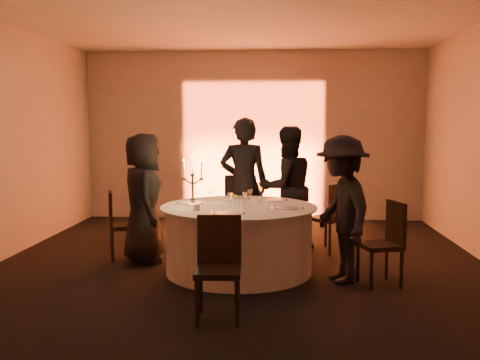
# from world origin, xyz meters

# --- Properties ---
(floor) EXTENTS (7.00, 7.00, 0.00)m
(floor) POSITION_xyz_m (0.00, 0.00, 0.00)
(floor) COLOR black
(floor) RESTS_ON ground
(ceiling) EXTENTS (7.00, 7.00, 0.00)m
(ceiling) POSITION_xyz_m (0.00, 0.00, 3.00)
(ceiling) COLOR silver
(ceiling) RESTS_ON wall_back
(wall_back) EXTENTS (7.00, 0.00, 7.00)m
(wall_back) POSITION_xyz_m (0.00, 3.50, 1.50)
(wall_back) COLOR #B0ABA4
(wall_back) RESTS_ON floor
(wall_front) EXTENTS (7.00, 0.00, 7.00)m
(wall_front) POSITION_xyz_m (0.00, -3.50, 1.50)
(wall_front) COLOR #B0ABA4
(wall_front) RESTS_ON floor
(uplighter_fixture) EXTENTS (0.25, 0.12, 0.10)m
(uplighter_fixture) POSITION_xyz_m (0.00, 3.20, 0.05)
(uplighter_fixture) COLOR black
(uplighter_fixture) RESTS_ON floor
(banquet_table) EXTENTS (1.80, 1.80, 0.77)m
(banquet_table) POSITION_xyz_m (0.00, 0.00, 0.38)
(banquet_table) COLOR black
(banquet_table) RESTS_ON floor
(chair_left) EXTENTS (0.48, 0.48, 0.86)m
(chair_left) POSITION_xyz_m (-1.57, 0.50, 0.48)
(chair_left) COLOR black
(chair_left) RESTS_ON floor
(chair_back_left) EXTENTS (0.46, 0.46, 1.00)m
(chair_back_left) POSITION_xyz_m (-0.07, 1.41, 0.57)
(chair_back_left) COLOR black
(chair_back_left) RESTS_ON floor
(chair_back_right) EXTENTS (0.57, 0.57, 0.93)m
(chair_back_right) POSITION_xyz_m (1.18, 1.03, 0.52)
(chair_back_right) COLOR black
(chair_back_right) RESTS_ON floor
(chair_right) EXTENTS (0.48, 0.48, 0.89)m
(chair_right) POSITION_xyz_m (1.60, -0.40, 0.50)
(chair_right) COLOR black
(chair_right) RESTS_ON floor
(chair_front) EXTENTS (0.41, 0.41, 0.90)m
(chair_front) POSITION_xyz_m (-0.07, -1.48, 0.51)
(chair_front) COLOR black
(chair_front) RESTS_ON floor
(guest_left) EXTENTS (0.72, 0.90, 1.60)m
(guest_left) POSITION_xyz_m (-1.21, 0.39, 0.80)
(guest_left) COLOR black
(guest_left) RESTS_ON floor
(guest_back_left) EXTENTS (0.66, 0.44, 1.80)m
(guest_back_left) POSITION_xyz_m (-0.01, 1.11, 0.90)
(guest_back_left) COLOR black
(guest_back_left) RESTS_ON floor
(guest_back_right) EXTENTS (1.01, 0.92, 1.68)m
(guest_back_right) POSITION_xyz_m (0.57, 1.20, 0.84)
(guest_back_right) COLOR black
(guest_back_right) RESTS_ON floor
(guest_right) EXTENTS (0.85, 1.15, 1.59)m
(guest_right) POSITION_xyz_m (1.13, -0.32, 0.80)
(guest_right) COLOR black
(guest_right) RESTS_ON floor
(plate_left) EXTENTS (0.36, 0.26, 0.01)m
(plate_left) POSITION_xyz_m (-0.58, 0.18, 0.78)
(plate_left) COLOR white
(plate_left) RESTS_ON banquet_table
(plate_back_left) EXTENTS (0.36, 0.29, 0.08)m
(plate_back_left) POSITION_xyz_m (-0.08, 0.58, 0.79)
(plate_back_left) COLOR white
(plate_back_left) RESTS_ON banquet_table
(plate_back_right) EXTENTS (0.35, 0.26, 0.01)m
(plate_back_right) POSITION_xyz_m (0.39, 0.48, 0.78)
(plate_back_right) COLOR white
(plate_back_right) RESTS_ON banquet_table
(plate_right) EXTENTS (0.36, 0.26, 0.01)m
(plate_right) POSITION_xyz_m (0.55, -0.15, 0.78)
(plate_right) COLOR white
(plate_right) RESTS_ON banquet_table
(plate_front) EXTENTS (0.36, 0.28, 0.01)m
(plate_front) POSITION_xyz_m (-0.08, -0.55, 0.78)
(plate_front) COLOR white
(plate_front) RESTS_ON banquet_table
(coffee_cup) EXTENTS (0.11, 0.11, 0.07)m
(coffee_cup) POSITION_xyz_m (-0.44, -0.32, 0.80)
(coffee_cup) COLOR white
(coffee_cup) RESTS_ON banquet_table
(candelabra) EXTENTS (0.25, 0.12, 0.59)m
(candelabra) POSITION_xyz_m (-0.53, 0.00, 0.98)
(candelabra) COLOR silver
(candelabra) RESTS_ON banquet_table
(wine_glass_a) EXTENTS (0.07, 0.07, 0.19)m
(wine_glass_a) POSITION_xyz_m (0.24, 0.27, 0.91)
(wine_glass_a) COLOR silver
(wine_glass_a) RESTS_ON banquet_table
(wine_glass_b) EXTENTS (0.07, 0.07, 0.19)m
(wine_glass_b) POSITION_xyz_m (-0.07, -0.31, 0.91)
(wine_glass_b) COLOR silver
(wine_glass_b) RESTS_ON banquet_table
(wine_glass_c) EXTENTS (0.07, 0.07, 0.19)m
(wine_glass_c) POSITION_xyz_m (0.09, -0.25, 0.91)
(wine_glass_c) COLOR silver
(wine_glass_c) RESTS_ON banquet_table
(wine_glass_d) EXTENTS (0.07, 0.07, 0.19)m
(wine_glass_d) POSITION_xyz_m (0.13, -0.01, 0.91)
(wine_glass_d) COLOR silver
(wine_glass_d) RESTS_ON banquet_table
(wine_glass_e) EXTENTS (0.07, 0.07, 0.19)m
(wine_glass_e) POSITION_xyz_m (-0.31, -0.12, 0.91)
(wine_glass_e) COLOR silver
(wine_glass_e) RESTS_ON banquet_table
(tumbler_a) EXTENTS (0.07, 0.07, 0.09)m
(tumbler_a) POSITION_xyz_m (-0.14, 0.37, 0.82)
(tumbler_a) COLOR silver
(tumbler_a) RESTS_ON banquet_table
(tumbler_b) EXTENTS (0.07, 0.07, 0.09)m
(tumbler_b) POSITION_xyz_m (-0.37, -0.24, 0.82)
(tumbler_b) COLOR silver
(tumbler_b) RESTS_ON banquet_table
(tumbler_c) EXTENTS (0.07, 0.07, 0.09)m
(tumbler_c) POSITION_xyz_m (0.07, 0.08, 0.82)
(tumbler_c) COLOR silver
(tumbler_c) RESTS_ON banquet_table
(tumbler_d) EXTENTS (0.07, 0.07, 0.09)m
(tumbler_d) POSITION_xyz_m (-0.03, 0.08, 0.82)
(tumbler_d) COLOR silver
(tumbler_d) RESTS_ON banquet_table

